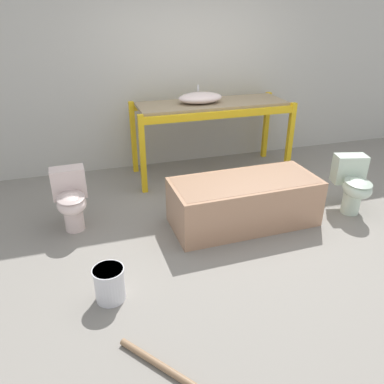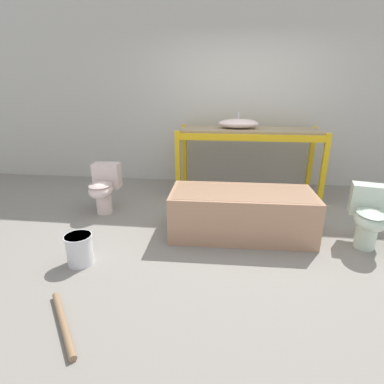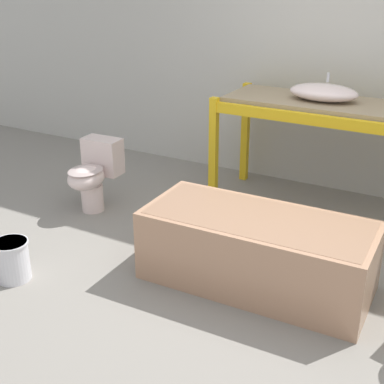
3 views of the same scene
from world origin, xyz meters
name	(u,v)px [view 1 (image 1 of 3)]	position (x,y,z in m)	size (l,w,h in m)	color
ground_plane	(235,215)	(0.00, 0.00, 0.00)	(12.00, 12.00, 0.00)	gray
warehouse_wall_rear	(188,53)	(0.00, 1.91, 1.60)	(10.80, 0.08, 3.20)	beige
shelving_rack	(212,113)	(0.16, 1.30, 0.88)	(2.17, 0.79, 1.03)	yellow
sink_basin	(200,98)	(-0.01, 1.29, 1.10)	(0.60, 0.37, 0.23)	silver
bathtub_main	(244,199)	(0.03, -0.17, 0.30)	(1.62, 0.74, 0.52)	tan
toilet_near	(353,183)	(1.34, -0.28, 0.36)	(0.46, 0.62, 0.65)	silver
toilet_far	(71,198)	(-1.79, 0.29, 0.36)	(0.37, 0.57, 0.65)	silver
bucket_white	(110,283)	(-1.54, -0.98, 0.16)	(0.26, 0.26, 0.30)	silver
loose_pipe	(161,366)	(-1.29, -1.76, 0.02)	(0.48, 0.59, 0.05)	#8C6B4C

